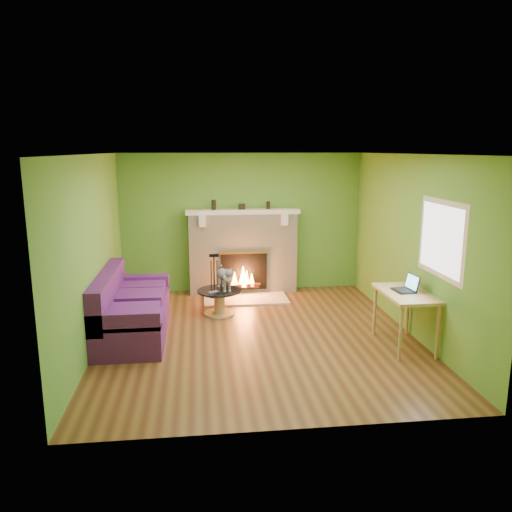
{
  "coord_description": "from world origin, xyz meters",
  "views": [
    {
      "loc": [
        -0.83,
        -6.81,
        2.67
      ],
      "look_at": [
        0.02,
        0.4,
        1.11
      ],
      "focal_mm": 35.0,
      "sensor_mm": 36.0,
      "label": 1
    }
  ],
  "objects_px": {
    "desk": "(406,299)",
    "sofa": "(129,311)",
    "coffee_table": "(219,300)",
    "cat": "(224,277)"
  },
  "relations": [
    {
      "from": "sofa",
      "to": "cat",
      "type": "bearing_deg",
      "value": 29.78
    },
    {
      "from": "sofa",
      "to": "cat",
      "type": "height_order",
      "value": "sofa"
    },
    {
      "from": "desk",
      "to": "sofa",
      "type": "bearing_deg",
      "value": 166.72
    },
    {
      "from": "coffee_table",
      "to": "cat",
      "type": "relative_size",
      "value": 1.11
    },
    {
      "from": "sofa",
      "to": "desk",
      "type": "relative_size",
      "value": 2.0
    },
    {
      "from": "desk",
      "to": "cat",
      "type": "relative_size",
      "value": 1.61
    },
    {
      "from": "coffee_table",
      "to": "cat",
      "type": "xyz_separation_m",
      "value": [
        0.08,
        0.05,
        0.38
      ]
    },
    {
      "from": "coffee_table",
      "to": "cat",
      "type": "height_order",
      "value": "cat"
    },
    {
      "from": "coffee_table",
      "to": "cat",
      "type": "distance_m",
      "value": 0.39
    },
    {
      "from": "sofa",
      "to": "coffee_table",
      "type": "xyz_separation_m",
      "value": [
        1.35,
        0.77,
        -0.13
      ]
    }
  ]
}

